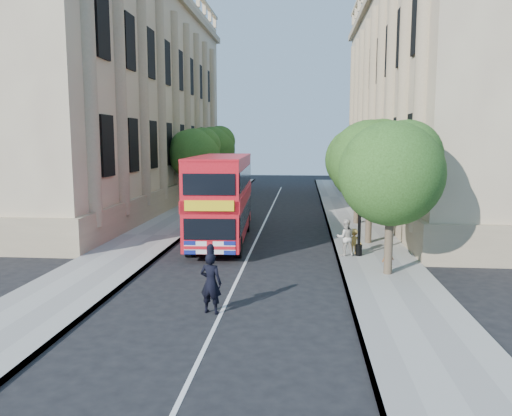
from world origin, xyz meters
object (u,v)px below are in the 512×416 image
(woman_pedestrian, at_px, (346,237))
(box_van, at_px, (234,203))
(police_constable, at_px, (211,283))
(double_decker_bus, at_px, (222,196))
(lamp_post, at_px, (360,203))

(woman_pedestrian, bearing_deg, box_van, -62.83)
(police_constable, bearing_deg, double_decker_bus, -67.95)
(lamp_post, height_order, police_constable, lamp_post)
(double_decker_bus, bearing_deg, police_constable, -85.56)
(police_constable, xyz_separation_m, woman_pedestrian, (4.71, 7.72, 0.00))
(police_constable, height_order, woman_pedestrian, police_constable)
(double_decker_bus, relative_size, police_constable, 5.08)
(lamp_post, bearing_deg, woman_pedestrian, -176.63)
(double_decker_bus, distance_m, box_van, 6.57)
(double_decker_bus, relative_size, woman_pedestrian, 5.81)
(police_constable, bearing_deg, lamp_post, -109.87)
(box_van, xyz_separation_m, police_constable, (1.69, -17.11, -0.28))
(box_van, height_order, police_constable, box_van)
(lamp_post, xyz_separation_m, double_decker_bus, (-6.72, 2.90, -0.07))
(lamp_post, relative_size, box_van, 1.15)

